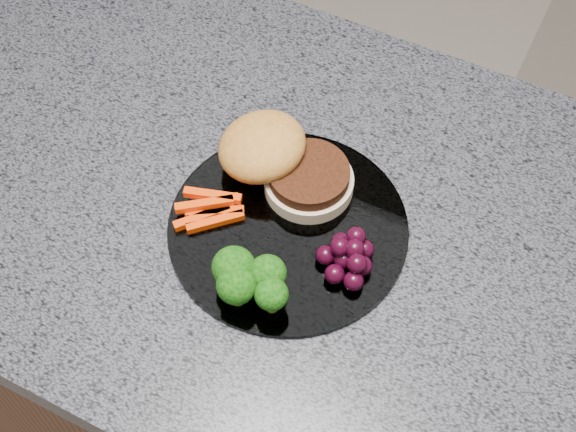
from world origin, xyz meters
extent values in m
cube|color=brown|center=(0.00, 0.00, 0.43)|extent=(1.20, 0.60, 0.86)
cube|color=#555660|center=(0.00, 0.00, 0.88)|extent=(1.20, 0.60, 0.04)
cylinder|color=white|center=(-0.08, -0.02, 0.90)|extent=(0.26, 0.26, 0.01)
cylinder|color=beige|center=(-0.08, 0.03, 0.91)|extent=(0.11, 0.11, 0.02)
cylinder|color=#401A0C|center=(-0.08, 0.03, 0.93)|extent=(0.10, 0.10, 0.01)
ellipsoid|color=#CB7C32|center=(-0.14, 0.04, 0.93)|extent=(0.11, 0.11, 0.05)
cube|color=#F43C04|center=(-0.17, -0.04, 0.91)|extent=(0.05, 0.05, 0.01)
cube|color=#F43C04|center=(-0.16, -0.05, 0.91)|extent=(0.06, 0.04, 0.01)
cube|color=#F43C04|center=(-0.17, -0.06, 0.91)|extent=(0.05, 0.05, 0.01)
cube|color=#F43C04|center=(-0.17, -0.03, 0.92)|extent=(0.06, 0.03, 0.01)
cube|color=#F43C04|center=(-0.17, -0.05, 0.92)|extent=(0.06, 0.05, 0.01)
cube|color=#F43C04|center=(-0.15, -0.06, 0.91)|extent=(0.05, 0.05, 0.01)
cylinder|color=#537E2D|center=(-0.10, -0.11, 0.92)|extent=(0.02, 0.02, 0.02)
ellipsoid|color=#093A07|center=(-0.10, -0.11, 0.94)|extent=(0.04, 0.04, 0.04)
cylinder|color=#537E2D|center=(-0.06, -0.10, 0.92)|extent=(0.01, 0.01, 0.02)
ellipsoid|color=#093A07|center=(-0.06, -0.10, 0.94)|extent=(0.04, 0.04, 0.03)
cylinder|color=#537E2D|center=(-0.08, -0.13, 0.92)|extent=(0.01, 0.01, 0.02)
ellipsoid|color=#093A07|center=(-0.08, -0.13, 0.94)|extent=(0.04, 0.04, 0.04)
cylinder|color=#537E2D|center=(-0.05, -0.12, 0.92)|extent=(0.01, 0.01, 0.02)
ellipsoid|color=#093A07|center=(-0.05, -0.12, 0.94)|extent=(0.03, 0.03, 0.03)
sphere|color=black|center=(-0.01, -0.04, 0.92)|extent=(0.02, 0.02, 0.02)
sphere|color=black|center=(0.01, -0.04, 0.92)|extent=(0.02, 0.02, 0.02)
sphere|color=black|center=(0.01, -0.02, 0.92)|extent=(0.02, 0.02, 0.02)
sphere|color=black|center=(-0.02, -0.02, 0.92)|extent=(0.02, 0.02, 0.02)
sphere|color=black|center=(-0.02, -0.04, 0.92)|extent=(0.02, 0.02, 0.02)
sphere|color=black|center=(-0.01, -0.06, 0.92)|extent=(0.02, 0.02, 0.02)
sphere|color=black|center=(0.01, -0.06, 0.92)|extent=(0.02, 0.02, 0.02)
sphere|color=black|center=(0.00, -0.03, 0.93)|extent=(0.02, 0.02, 0.02)
sphere|color=black|center=(-0.01, -0.04, 0.93)|extent=(0.02, 0.02, 0.02)
sphere|color=black|center=(0.01, -0.05, 0.93)|extent=(0.02, 0.02, 0.02)
sphere|color=black|center=(0.00, -0.02, 0.93)|extent=(0.02, 0.02, 0.02)
camera|label=1|loc=(0.13, -0.44, 1.63)|focal=50.00mm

